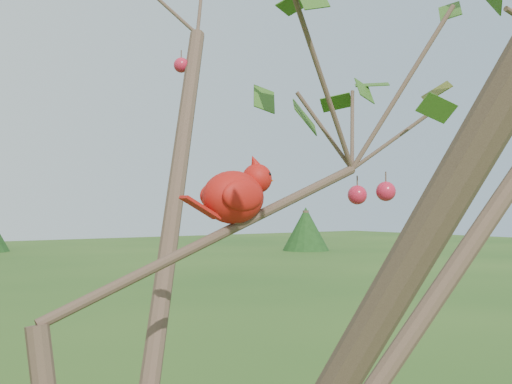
% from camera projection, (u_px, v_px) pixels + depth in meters
% --- Properties ---
extents(crabapple_tree, '(2.35, 2.05, 2.95)m').
position_uv_depth(crabapple_tree, '(119.00, 210.00, 0.90)').
color(crabapple_tree, '#3E2C21').
rests_on(crabapple_tree, ground).
extents(cardinal, '(0.19, 0.10, 0.14)m').
position_uv_depth(cardinal, '(236.00, 194.00, 1.13)').
color(cardinal, red).
rests_on(cardinal, ground).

